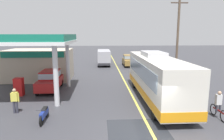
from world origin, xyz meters
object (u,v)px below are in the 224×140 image
at_px(car_at_pump, 50,79).
at_px(minibus_opposing_lane, 104,56).
at_px(car_trailing_behind_bus, 129,60).
at_px(pedestrian_near_pump, 52,82).
at_px(pedestrian_by_shop, 15,99).
at_px(motorcycle_parked_forecourt, 44,114).
at_px(cyclist_on_shoulder, 218,106).
at_px(coach_bus_main, 156,78).

xyz_separation_m(car_at_pump, minibus_opposing_lane, (5.23, 15.16, 0.46)).
bearing_deg(minibus_opposing_lane, car_trailing_behind_bus, -19.86).
xyz_separation_m(pedestrian_near_pump, pedestrian_by_shop, (-1.24, -4.84, 0.00)).
distance_m(motorcycle_parked_forecourt, pedestrian_by_shop, 2.64).
height_order(car_at_pump, pedestrian_by_shop, car_at_pump).
relative_size(car_at_pump, pedestrian_near_pump, 2.53).
xyz_separation_m(minibus_opposing_lane, car_trailing_behind_bus, (3.97, -1.43, -0.46)).
bearing_deg(pedestrian_near_pump, pedestrian_by_shop, -104.34).
distance_m(cyclist_on_shoulder, car_trailing_behind_bus, 20.89).
relative_size(coach_bus_main, pedestrian_near_pump, 6.65).
distance_m(cyclist_on_shoulder, pedestrian_near_pump, 13.17).
bearing_deg(coach_bus_main, car_trailing_behind_bus, 89.31).
height_order(cyclist_on_shoulder, motorcycle_parked_forecourt, cyclist_on_shoulder).
distance_m(minibus_opposing_lane, motorcycle_parked_forecourt, 22.35).
relative_size(motorcycle_parked_forecourt, pedestrian_by_shop, 1.08).
height_order(minibus_opposing_lane, pedestrian_by_shop, minibus_opposing_lane).
distance_m(coach_bus_main, pedestrian_by_shop, 10.26).
bearing_deg(car_trailing_behind_bus, pedestrian_near_pump, -121.89).
bearing_deg(pedestrian_near_pump, minibus_opposing_lane, 72.57).
height_order(minibus_opposing_lane, motorcycle_parked_forecourt, minibus_opposing_lane).
height_order(car_at_pump, pedestrian_near_pump, car_at_pump).
height_order(cyclist_on_shoulder, car_trailing_behind_bus, car_trailing_behind_bus).
distance_m(minibus_opposing_lane, pedestrian_by_shop, 21.51).
bearing_deg(cyclist_on_shoulder, coach_bus_main, 125.24).
bearing_deg(pedestrian_by_shop, pedestrian_near_pump, 75.66).
distance_m(motorcycle_parked_forecourt, pedestrian_near_pump, 6.30).
relative_size(motorcycle_parked_forecourt, pedestrian_near_pump, 1.08).
height_order(coach_bus_main, car_at_pump, coach_bus_main).
xyz_separation_m(car_at_pump, pedestrian_by_shop, (-0.95, -5.43, -0.08)).
height_order(coach_bus_main, minibus_opposing_lane, coach_bus_main).
xyz_separation_m(motorcycle_parked_forecourt, pedestrian_by_shop, (-2.20, 1.37, 0.49)).
xyz_separation_m(minibus_opposing_lane, motorcycle_parked_forecourt, (-3.98, -21.96, -1.03)).
bearing_deg(car_at_pump, cyclist_on_shoulder, -30.67).
bearing_deg(minibus_opposing_lane, motorcycle_parked_forecourt, -100.28).
xyz_separation_m(cyclist_on_shoulder, pedestrian_by_shop, (-12.75, 1.56, 0.15)).
xyz_separation_m(car_at_pump, car_trailing_behind_bus, (9.20, 13.73, 0.00)).
relative_size(coach_bus_main, pedestrian_by_shop, 6.65).
height_order(cyclist_on_shoulder, pedestrian_by_shop, cyclist_on_shoulder).
distance_m(car_at_pump, cyclist_on_shoulder, 13.71).
bearing_deg(coach_bus_main, cyclist_on_shoulder, -54.76).
bearing_deg(car_at_pump, minibus_opposing_lane, 70.97).
xyz_separation_m(cyclist_on_shoulder, car_trailing_behind_bus, (-2.60, 20.72, 0.23)).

